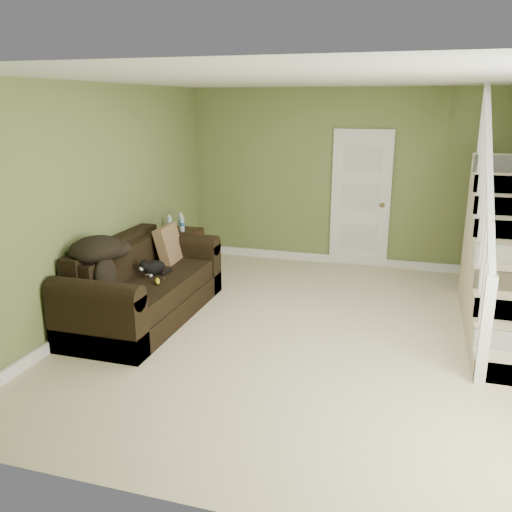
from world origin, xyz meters
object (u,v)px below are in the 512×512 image
Objects in this scene: side_table at (179,253)px; cat at (154,268)px; sofa at (143,289)px; banana at (157,281)px.

side_table reaches higher than cat.
sofa reaches higher than banana.
side_table is 5.09× the size of banana.
sofa is at bearing -113.93° from cat.
side_table is 1.47m from cat.
sofa is at bearing -80.90° from side_table.
cat is (0.34, -1.41, 0.23)m from side_table.
sofa is 2.52× the size of side_table.
banana is at bearing -28.85° from sofa.
cat is at bearing 94.09° from banana.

